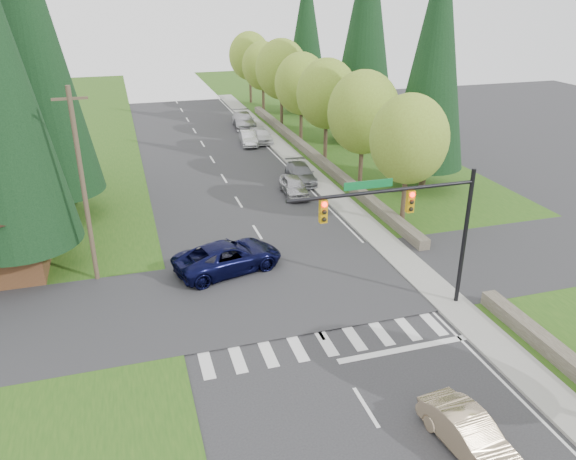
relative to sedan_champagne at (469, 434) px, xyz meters
name	(u,v)px	position (x,y,z in m)	size (l,w,h in m)	color
ground	(355,390)	(-2.38, 3.84, -0.65)	(120.00, 120.00, 0.00)	#28282B
grass_east	(410,188)	(10.62, 23.84, -0.62)	(14.00, 110.00, 0.06)	#254E15
grass_west	(41,228)	(-15.38, 23.84, -0.62)	(14.00, 110.00, 0.06)	#254E15
cross_street	(293,290)	(-2.38, 11.84, -0.65)	(120.00, 8.00, 0.10)	#28282B
sidewalk_east	(325,187)	(4.52, 25.84, -0.59)	(1.80, 80.00, 0.13)	gray
curb_east	(314,188)	(3.67, 25.84, -0.59)	(0.20, 80.00, 0.13)	gray
stone_wall_north	(312,154)	(6.22, 33.84, -0.30)	(0.70, 40.00, 0.70)	#4C4438
traffic_signal	(412,214)	(1.99, 8.34, 4.33)	(8.70, 0.37, 6.80)	black
utility_pole	(83,187)	(-11.88, 15.84, 4.49)	(1.60, 0.24, 10.00)	#473828
decid_tree_0	(409,139)	(6.82, 17.84, 4.94)	(4.80, 4.80, 8.37)	#38281C
decid_tree_1	(364,113)	(6.92, 24.84, 5.14)	(5.20, 5.20, 8.80)	#38281C
decid_tree_2	(327,94)	(6.72, 31.84, 5.27)	(5.00, 5.00, 8.82)	#38281C
decid_tree_3	(301,84)	(6.82, 38.84, 5.01)	(5.00, 5.00, 8.55)	#38281C
decid_tree_4	(281,69)	(6.92, 45.84, 5.41)	(5.40, 5.40, 9.18)	#38281C
decid_tree_5	(263,66)	(6.72, 52.84, 4.88)	(4.80, 4.80, 8.30)	#38281C
decid_tree_6	(250,56)	(6.82, 59.84, 5.21)	(5.20, 5.20, 8.86)	#38281C
conifer_w_c	(28,38)	(-14.38, 25.84, 10.64)	(6.46, 6.46, 20.80)	#38281C
conifer_w_e	(10,47)	(-16.38, 31.84, 9.64)	(5.78, 5.78, 18.80)	#38281C
conifer_e_a	(435,54)	(11.62, 23.84, 9.14)	(5.44, 5.44, 17.80)	#38281C
conifer_e_b	(366,25)	(12.62, 37.84, 10.14)	(6.12, 6.12, 19.80)	#38281C
conifer_e_c	(306,31)	(11.62, 51.84, 8.64)	(5.10, 5.10, 16.80)	#38281C
sedan_champagne	(469,434)	(0.00, 0.00, 0.00)	(1.39, 3.97, 1.31)	#CCAF88
suv_navy	(228,257)	(-5.08, 14.84, 0.16)	(2.70, 5.85, 1.63)	black
parked_car_a	(294,186)	(1.82, 25.12, 0.03)	(1.62, 4.02, 1.37)	#ABAAAF
parked_car_b	(301,173)	(3.22, 27.83, 0.02)	(1.89, 4.65, 1.35)	slate
parked_car_c	(248,138)	(1.82, 39.75, 0.01)	(1.40, 4.00, 1.32)	silver
parked_car_d	(261,135)	(3.22, 40.34, 0.06)	(1.69, 4.19, 1.43)	silver
parked_car_e	(244,120)	(2.96, 46.84, 0.12)	(2.17, 5.34, 1.55)	#AEAEB3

